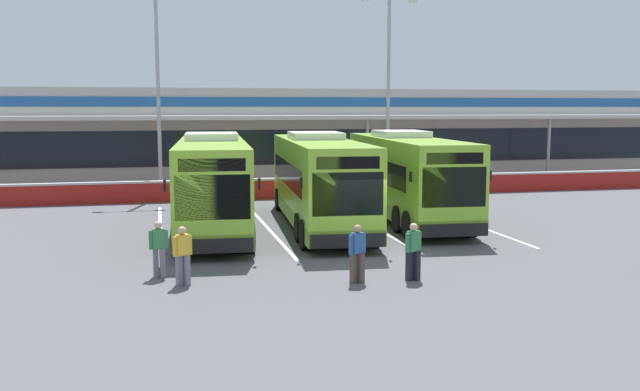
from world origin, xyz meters
The scene contains 16 objects.
ground_plane centered at (0.00, 0.00, 0.00)m, with size 200.00×200.00×0.00m, color #56565B.
terminal_building centered at (0.00, 26.91, 3.01)m, with size 70.00×13.00×6.00m.
red_barrier_wall centered at (0.00, 14.50, 0.56)m, with size 60.00×0.40×1.10m.
coach_bus_leftmost centered at (-4.25, 5.83, 1.79)m, with size 3.63×12.30×3.78m.
coach_bus_left_centre centered at (0.02, 5.69, 1.79)m, with size 3.63×12.30×3.78m.
coach_bus_centre centered at (4.12, 6.72, 1.79)m, with size 3.63×12.30×3.78m.
bay_stripe_far_west centered at (-6.30, 6.00, 0.00)m, with size 0.14×13.00×0.01m, color silver.
bay_stripe_west centered at (-2.10, 6.00, 0.00)m, with size 0.14×13.00×0.01m, color silver.
bay_stripe_mid_west centered at (2.10, 6.00, 0.00)m, with size 0.14×13.00×0.01m, color silver.
bay_stripe_centre centered at (6.30, 6.00, 0.00)m, with size 0.14×13.00×0.01m, color silver.
pedestrian_in_dark_coat centered at (0.54, -3.63, 0.87)m, with size 0.52×0.34×1.62m.
pedestrian_child centered at (-5.71, -2.73, 0.87)m, with size 0.52×0.34×1.62m.
pedestrian_near_bin centered at (-1.04, -3.54, 0.87)m, with size 0.53×0.34×1.62m.
pedestrian_approaching_bus centered at (-6.34, -1.67, 0.87)m, with size 0.54×0.29×1.62m.
lamp_post_west centered at (-6.22, 16.82, 6.29)m, with size 3.24×0.28×11.00m.
lamp_post_centre centered at (6.48, 16.24, 6.29)m, with size 3.24×0.28×11.00m.
Camera 1 is at (-6.24, -21.36, 4.78)m, focal length 38.80 mm.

